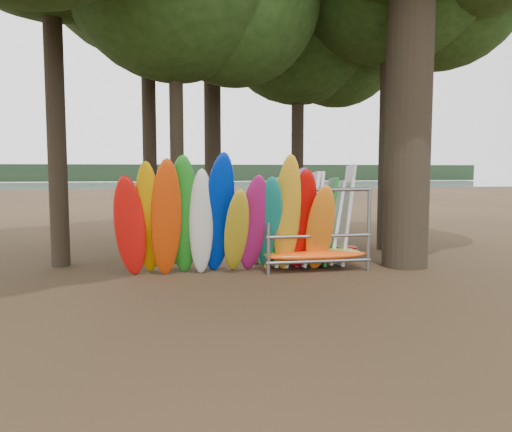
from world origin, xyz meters
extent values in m
plane|color=#47331E|center=(0.00, 0.00, 0.00)|extent=(120.00, 120.00, 0.00)
plane|color=gray|center=(0.00, 60.00, 0.00)|extent=(160.00, 160.00, 0.00)
cube|color=black|center=(0.00, 110.00, 2.00)|extent=(160.00, 4.00, 4.00)
cylinder|color=black|center=(-5.03, 2.80, 6.20)|extent=(0.50, 0.50, 12.40)
cylinder|color=black|center=(-2.64, 5.57, 5.82)|extent=(0.46, 0.46, 11.63)
cylinder|color=black|center=(-0.38, 7.06, 6.19)|extent=(0.62, 0.62, 12.38)
cylinder|color=black|center=(2.85, 6.98, 4.79)|extent=(0.47, 0.47, 9.58)
ellipsoid|color=black|center=(2.85, 6.98, 8.14)|extent=(7.05, 7.05, 6.13)
cylinder|color=black|center=(-1.85, 2.61, 4.73)|extent=(0.38, 0.38, 9.46)
cylinder|color=black|center=(4.99, 3.83, 5.66)|extent=(0.53, 0.53, 11.32)
cylinder|color=black|center=(4.21, 0.97, 6.63)|extent=(1.22, 1.22, 13.26)
ellipsoid|color=red|center=(-3.05, 0.70, 1.25)|extent=(0.90, 1.34, 2.61)
ellipsoid|color=#DB9C06|center=(-2.62, 0.79, 1.42)|extent=(0.65, 1.68, 2.96)
ellipsoid|color=#C93808|center=(-2.20, 0.58, 1.45)|extent=(0.81, 1.32, 2.98)
ellipsoid|color=#1D7C1C|center=(-1.77, 0.79, 1.49)|extent=(0.81, 1.34, 3.08)
ellipsoid|color=silver|center=(-1.35, 0.69, 1.33)|extent=(0.62, 1.09, 2.75)
ellipsoid|color=#0024AA|center=(-0.92, 0.71, 1.52)|extent=(0.91, 1.63, 3.17)
ellipsoid|color=gold|center=(-0.50, 0.60, 1.09)|extent=(0.62, 1.77, 2.35)
ellipsoid|color=#9B1763|center=(-0.07, 0.62, 1.26)|extent=(0.71, 1.67, 2.65)
ellipsoid|color=#137C74|center=(0.35, 0.70, 1.24)|extent=(0.90, 1.92, 2.63)
ellipsoid|color=gold|center=(0.78, 0.53, 1.50)|extent=(0.83, 1.53, 3.09)
ellipsoid|color=#B00905|center=(1.20, 0.71, 1.32)|extent=(0.81, 1.36, 2.76)
ellipsoid|color=orange|center=(1.63, 0.49, 1.13)|extent=(0.79, 1.42, 2.39)
ellipsoid|color=#F84D0D|center=(1.63, 0.73, 0.42)|extent=(2.75, 0.55, 0.24)
ellipsoid|color=#A4AE17|center=(1.63, 1.07, 0.42)|extent=(2.68, 0.55, 0.24)
ellipsoid|color=#197225|center=(1.63, 1.45, 0.42)|extent=(2.59, 0.55, 0.24)
ellipsoid|color=red|center=(1.63, 1.77, 0.42)|extent=(3.11, 0.55, 0.24)
cube|color=orange|center=(0.60, 1.43, 1.21)|extent=(0.50, 0.75, 2.44)
cube|color=silver|center=(0.86, 1.51, 1.34)|extent=(0.50, 0.76, 2.70)
cube|color=silver|center=(1.12, 1.40, 1.18)|extent=(0.51, 0.74, 2.38)
cube|color=#A31B7C|center=(1.37, 1.53, 1.33)|extent=(0.40, 0.77, 2.69)
cube|color=silver|center=(1.63, 1.38, 1.29)|extent=(0.55, 0.75, 2.59)
cube|color=silver|center=(1.88, 1.58, 1.28)|extent=(0.37, 0.77, 2.59)
cube|color=#16651E|center=(2.14, 1.36, 1.21)|extent=(0.48, 0.76, 2.44)
cube|color=white|center=(2.39, 1.59, 1.17)|extent=(0.55, 0.78, 2.35)
cube|color=silver|center=(2.65, 1.38, 1.38)|extent=(0.48, 0.78, 2.78)
camera|label=1|loc=(-2.35, -11.48, 2.62)|focal=35.00mm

